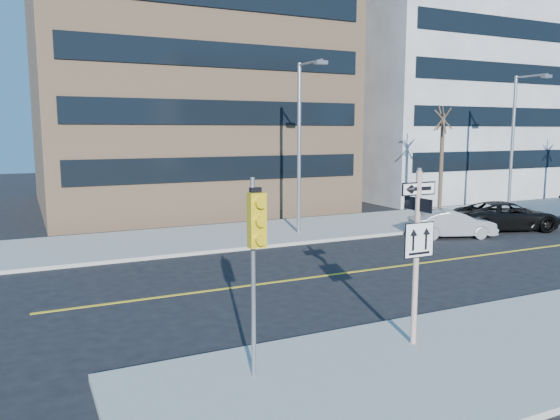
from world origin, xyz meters
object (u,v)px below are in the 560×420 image
sign_pole (417,247)px  streetlight_b (516,136)px  traffic_signal (256,237)px  streetlight_a (302,137)px  parked_car_c (507,216)px  parked_car_b (452,224)px  street_tree_west (443,122)px

sign_pole → streetlight_b: bearing=36.4°
streetlight_b → sign_pole: bearing=-143.6°
traffic_signal → streetlight_a: (8.00, 13.42, 1.73)m
parked_car_c → streetlight_b: bearing=-33.3°
streetlight_a → sign_pole: bearing=-106.8°
parked_car_c → parked_car_b: bearing=112.3°
traffic_signal → streetlight_a: streetlight_a is taller
sign_pole → parked_car_c: size_ratio=0.77×
streetlight_b → parked_car_c: bearing=-141.0°
sign_pole → streetlight_a: 14.05m
sign_pole → traffic_signal: 4.05m
traffic_signal → parked_car_c: size_ratio=0.76×
traffic_signal → street_tree_west: street_tree_west is taller
traffic_signal → parked_car_c: (18.29, 10.41, -2.30)m
streetlight_a → streetlight_b: 14.00m
parked_car_b → parked_car_c: size_ratio=0.76×
traffic_signal → parked_car_c: bearing=29.6°
traffic_signal → streetlight_b: 25.83m
traffic_signal → street_tree_west: bearing=39.4°
streetlight_a → street_tree_west: bearing=3.5°
parked_car_c → street_tree_west: 6.10m
sign_pole → parked_car_b: sign_pole is taller
sign_pole → street_tree_west: size_ratio=0.64×
parked_car_b → streetlight_a: bearing=81.7°
street_tree_west → sign_pole: bearing=-133.3°
parked_car_c → street_tree_west: size_ratio=0.83×
sign_pole → streetlight_a: (4.00, 13.27, 2.32)m
sign_pole → street_tree_west: (13.00, 13.81, 3.09)m
street_tree_west → streetlight_a: bearing=-176.5°
parked_car_c → streetlight_a: (-10.29, 3.01, 4.02)m
parked_car_b → street_tree_west: size_ratio=0.63×
streetlight_b → street_tree_west: 5.09m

